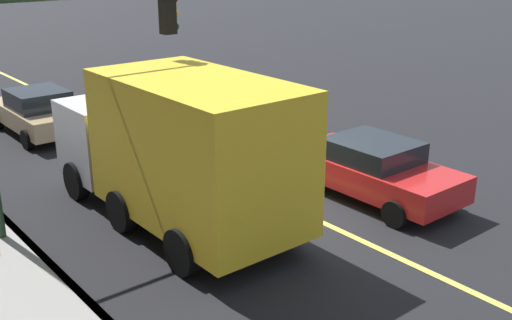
{
  "coord_description": "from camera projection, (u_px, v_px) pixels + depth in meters",
  "views": [
    {
      "loc": [
        -9.52,
        8.76,
        5.7
      ],
      "look_at": [
        -1.59,
        2.27,
        2.09
      ],
      "focal_mm": 42.82,
      "sensor_mm": 36.0,
      "label": 1
    }
  ],
  "objects": [
    {
      "name": "truck_yellow",
      "position": [
        179.0,
        147.0,
        12.73
      ],
      "size": [
        6.71,
        2.66,
        3.28
      ],
      "color": "silver",
      "rests_on": "ground"
    },
    {
      "name": "ground",
      "position": [
        288.0,
        207.0,
        14.08
      ],
      "size": [
        200.0,
        200.0,
        0.0
      ],
      "primitive_type": "plane",
      "color": "black"
    },
    {
      "name": "traffic_light_mast",
      "position": [
        71.0,
        61.0,
        12.29
      ],
      "size": [
        0.28,
        4.46,
        5.04
      ],
      "color": "#1E3823",
      "rests_on": "ground"
    },
    {
      "name": "car_red",
      "position": [
        372.0,
        168.0,
        14.43
      ],
      "size": [
        4.33,
        2.03,
        1.4
      ],
      "color": "red",
      "rests_on": "ground"
    },
    {
      "name": "lane_stripe_center",
      "position": [
        288.0,
        207.0,
        14.08
      ],
      "size": [
        80.0,
        0.16,
        0.01
      ],
      "primitive_type": "cube",
      "color": "#D8CC4C",
      "rests_on": "ground"
    },
    {
      "name": "car_tan",
      "position": [
        37.0,
        112.0,
        19.3
      ],
      "size": [
        4.17,
        1.91,
        1.46
      ],
      "color": "tan",
      "rests_on": "ground"
    },
    {
      "name": "curb_edge",
      "position": [
        64.0,
        280.0,
        10.84
      ],
      "size": [
        80.0,
        0.16,
        0.15
      ],
      "primitive_type": "cube",
      "color": "slate",
      "rests_on": "ground"
    }
  ]
}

